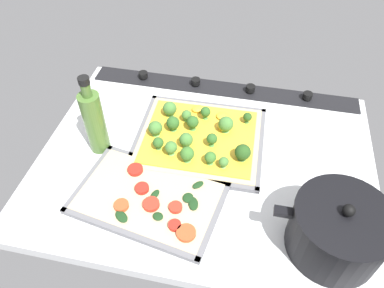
{
  "coord_description": "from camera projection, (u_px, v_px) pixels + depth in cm",
  "views": [
    {
      "loc": [
        -9.35,
        61.76,
        70.79
      ],
      "look_at": [
        3.76,
        -0.92,
        3.53
      ],
      "focal_mm": 34.39,
      "sensor_mm": 36.0,
      "label": 1
    }
  ],
  "objects": [
    {
      "name": "ground_plane",
      "position": [
        205.0,
        162.0,
        0.95
      ],
      "size": [
        84.86,
        65.19,
        3.0
      ],
      "primitive_type": "cube",
      "color": "silver"
    },
    {
      "name": "stove_control_panel",
      "position": [
        223.0,
        88.0,
        1.14
      ],
      "size": [
        81.47,
        7.0,
        2.6
      ],
      "color": "black",
      "rests_on": "ground_plane"
    },
    {
      "name": "baking_tray_front",
      "position": [
        200.0,
        140.0,
        0.98
      ],
      "size": [
        34.15,
        30.16,
        1.3
      ],
      "color": "slate",
      "rests_on": "ground_plane"
    },
    {
      "name": "broccoli_pizza",
      "position": [
        198.0,
        136.0,
        0.97
      ],
      "size": [
        31.71,
        27.71,
        5.9
      ],
      "color": "#D3B77F",
      "rests_on": "baking_tray_front"
    },
    {
      "name": "baking_tray_back",
      "position": [
        149.0,
        199.0,
        0.85
      ],
      "size": [
        36.56,
        26.91,
        1.3
      ],
      "color": "slate",
      "rests_on": "ground_plane"
    },
    {
      "name": "veggie_pizza_back",
      "position": [
        150.0,
        198.0,
        0.84
      ],
      "size": [
        33.79,
        24.13,
        1.9
      ],
      "color": "tan",
      "rests_on": "baking_tray_back"
    },
    {
      "name": "cooking_pot",
      "position": [
        338.0,
        230.0,
        0.73
      ],
      "size": [
        26.19,
        19.37,
        14.37
      ],
      "color": "black",
      "rests_on": "ground_plane"
    },
    {
      "name": "oil_bottle",
      "position": [
        94.0,
        121.0,
        0.9
      ],
      "size": [
        5.22,
        5.22,
        22.36
      ],
      "color": "#476B2D",
      "rests_on": "ground_plane"
    }
  ]
}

